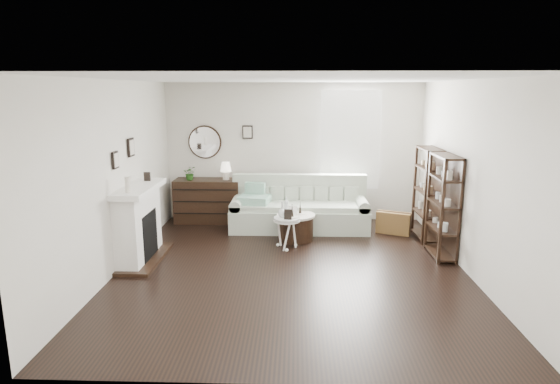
{
  "coord_description": "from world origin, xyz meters",
  "views": [
    {
      "loc": [
        0.06,
        -6.43,
        2.56
      ],
      "look_at": [
        -0.2,
        0.8,
        0.97
      ],
      "focal_mm": 30.0,
      "sensor_mm": 36.0,
      "label": 1
    }
  ],
  "objects_px": {
    "sofa": "(299,211)",
    "dresser": "(208,201)",
    "drum_table": "(296,227)",
    "pedestal_table": "(287,220)"
  },
  "relations": [
    {
      "from": "sofa",
      "to": "pedestal_table",
      "type": "distance_m",
      "value": 1.2
    },
    {
      "from": "dresser",
      "to": "pedestal_table",
      "type": "distance_m",
      "value": 2.23
    },
    {
      "from": "sofa",
      "to": "pedestal_table",
      "type": "relative_size",
      "value": 4.83
    },
    {
      "from": "drum_table",
      "to": "sofa",
      "type": "bearing_deg",
      "value": 85.05
    },
    {
      "from": "sofa",
      "to": "dresser",
      "type": "height_order",
      "value": "sofa"
    },
    {
      "from": "dresser",
      "to": "drum_table",
      "type": "distance_m",
      "value": 2.07
    },
    {
      "from": "sofa",
      "to": "drum_table",
      "type": "relative_size",
      "value": 3.85
    },
    {
      "from": "sofa",
      "to": "pedestal_table",
      "type": "bearing_deg",
      "value": -100.09
    },
    {
      "from": "dresser",
      "to": "drum_table",
      "type": "relative_size",
      "value": 1.93
    },
    {
      "from": "sofa",
      "to": "pedestal_table",
      "type": "xyz_separation_m",
      "value": [
        -0.21,
        -1.17,
        0.15
      ]
    }
  ]
}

